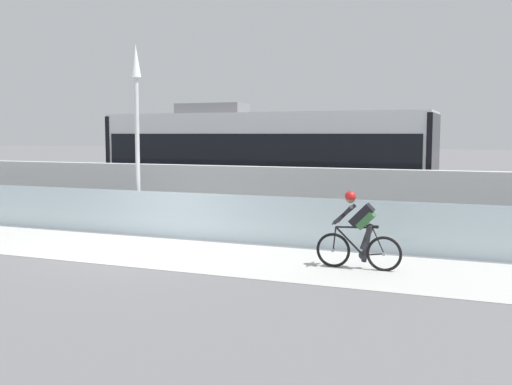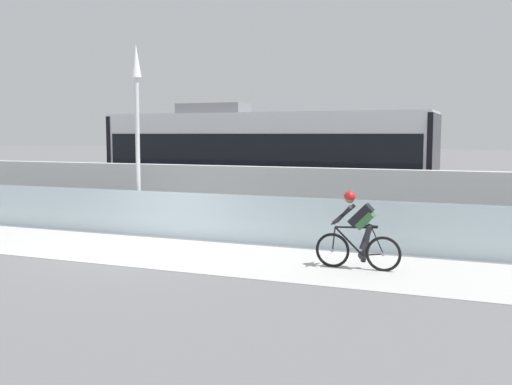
# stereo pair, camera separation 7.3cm
# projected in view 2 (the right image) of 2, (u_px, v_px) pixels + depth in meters

# --- Properties ---
(ground_plane) EXTENTS (200.00, 200.00, 0.00)m
(ground_plane) POSITION_uv_depth(u_px,v_px,m) (140.00, 251.00, 14.14)
(ground_plane) COLOR slate
(bike_path_deck) EXTENTS (32.00, 3.20, 0.01)m
(bike_path_deck) POSITION_uv_depth(u_px,v_px,m) (140.00, 250.00, 14.14)
(bike_path_deck) COLOR beige
(bike_path_deck) RESTS_ON ground
(glass_parapet) EXTENTS (32.00, 0.05, 1.23)m
(glass_parapet) POSITION_uv_depth(u_px,v_px,m) (179.00, 215.00, 15.78)
(glass_parapet) COLOR silver
(glass_parapet) RESTS_ON ground
(concrete_barrier_wall) EXTENTS (32.00, 0.36, 1.85)m
(concrete_barrier_wall) POSITION_uv_depth(u_px,v_px,m) (209.00, 197.00, 17.41)
(concrete_barrier_wall) COLOR silver
(concrete_barrier_wall) RESTS_ON ground
(tram_rail_near) EXTENTS (32.00, 0.08, 0.01)m
(tram_rail_near) POSITION_uv_depth(u_px,v_px,m) (243.00, 217.00, 19.79)
(tram_rail_near) COLOR #595654
(tram_rail_near) RESTS_ON ground
(tram_rail_far) EXTENTS (32.00, 0.08, 0.01)m
(tram_rail_far) POSITION_uv_depth(u_px,v_px,m) (259.00, 212.00, 21.11)
(tram_rail_far) COLOR #595654
(tram_rail_far) RESTS_ON ground
(tram) EXTENTS (11.06, 2.54, 3.81)m
(tram) POSITION_uv_depth(u_px,v_px,m) (266.00, 160.00, 20.06)
(tram) COLOR silver
(tram) RESTS_ON ground
(cyclist_on_bike) EXTENTS (1.77, 0.58, 1.61)m
(cyclist_on_bike) POSITION_uv_depth(u_px,v_px,m) (358.00, 232.00, 12.10)
(cyclist_on_bike) COLOR black
(cyclist_on_bike) RESTS_ON ground
(lamp_post_antenna) EXTENTS (0.28, 0.28, 5.20)m
(lamp_post_antenna) POSITION_uv_depth(u_px,v_px,m) (137.00, 115.00, 16.33)
(lamp_post_antenna) COLOR gray
(lamp_post_antenna) RESTS_ON ground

